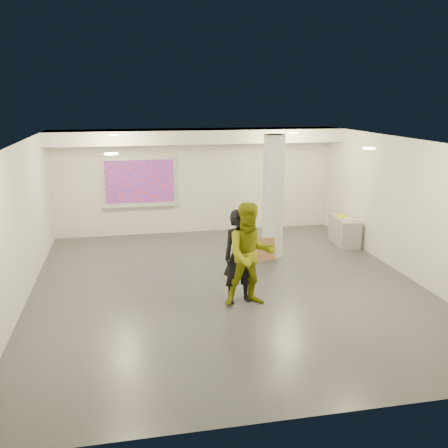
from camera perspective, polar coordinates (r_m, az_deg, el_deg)
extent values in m
cube|color=#373A3F|center=(10.52, 0.43, -7.14)|extent=(8.00, 9.00, 0.01)
cube|color=white|center=(9.83, 0.47, 9.36)|extent=(8.00, 9.00, 0.01)
cube|color=silver|center=(14.42, -3.24, 4.93)|extent=(8.00, 0.01, 3.00)
cube|color=silver|center=(5.95, 9.50, -9.18)|extent=(8.00, 0.01, 3.00)
cube|color=silver|center=(10.06, -22.44, -0.29)|extent=(0.01, 9.00, 3.00)
cube|color=silver|center=(11.56, 20.26, 1.69)|extent=(0.01, 9.00, 3.00)
cube|color=silver|center=(13.72, -2.98, 10.01)|extent=(8.00, 1.10, 0.36)
cylinder|color=#FFE995|center=(12.11, -12.45, 9.88)|extent=(0.22, 0.22, 0.02)
cylinder|color=#FFE995|center=(12.83, 7.93, 10.31)|extent=(0.22, 0.22, 0.02)
cylinder|color=#FFE995|center=(8.13, -12.77, 7.82)|extent=(0.22, 0.22, 0.02)
cylinder|color=#FFE995|center=(9.16, 16.23, 8.30)|extent=(0.22, 0.22, 0.02)
cylinder|color=silver|center=(12.14, 5.65, 3.10)|extent=(0.52, 0.52, 3.00)
cube|color=silver|center=(14.24, -9.63, 4.83)|extent=(2.10, 0.06, 1.40)
cube|color=#0024B4|center=(14.19, -9.62, 4.81)|extent=(1.90, 0.01, 1.20)
cube|color=silver|center=(14.31, -9.50, 2.03)|extent=(2.10, 0.08, 0.04)
cube|color=gray|center=(13.80, 13.57, -0.74)|extent=(0.63, 1.27, 0.72)
cube|color=silver|center=(13.60, 14.15, 0.61)|extent=(0.26, 0.33, 0.02)
cube|color=#ECEC02|center=(13.79, 13.36, 0.87)|extent=(0.23, 0.31, 0.03)
cube|color=#8D613E|center=(12.10, 4.68, -2.90)|extent=(0.51, 0.15, 0.55)
cube|color=#8D613E|center=(12.26, 3.54, -2.83)|extent=(0.45, 0.21, 0.47)
imported|color=black|center=(9.50, 1.80, -3.74)|extent=(0.72, 0.54, 1.81)
imported|color=olive|center=(9.34, 3.02, -3.52)|extent=(0.98, 0.77, 1.98)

